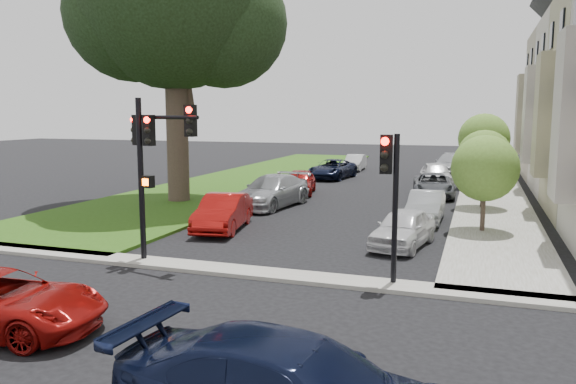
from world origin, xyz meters
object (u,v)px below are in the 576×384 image
(car_parked_2, at_px, (433,185))
(car_parked_5, at_px, (223,212))
(small_tree_a, at_px, (485,168))
(car_parked_4, at_px, (451,164))
(small_tree_c, at_px, (484,139))
(car_parked_8, at_px, (332,169))
(traffic_signal_secondary, at_px, (390,181))
(car_parked_6, at_px, (272,191))
(car_parked_3, at_px, (436,174))
(car_parked_9, at_px, (355,163))
(traffic_signal_main, at_px, (152,150))
(car_parked_0, at_px, (403,228))
(car_parked_1, at_px, (426,207))
(small_tree_b, at_px, (484,157))
(car_parked_7, at_px, (300,182))

(car_parked_2, height_order, car_parked_5, car_parked_5)
(small_tree_a, relative_size, car_parked_4, 0.71)
(small_tree_c, height_order, car_parked_8, small_tree_c)
(car_parked_4, relative_size, car_parked_5, 1.23)
(traffic_signal_secondary, distance_m, car_parked_6, 13.43)
(car_parked_3, xyz_separation_m, car_parked_9, (-6.91, 7.87, -0.12))
(small_tree_a, distance_m, traffic_signal_main, 12.40)
(car_parked_6, xyz_separation_m, car_parked_9, (0.17, 18.81, -0.14))
(car_parked_0, bearing_deg, car_parked_9, 115.32)
(car_parked_2, relative_size, car_parked_5, 1.08)
(traffic_signal_main, height_order, traffic_signal_secondary, traffic_signal_main)
(car_parked_3, distance_m, car_parked_5, 18.14)
(small_tree_c, relative_size, car_parked_0, 1.19)
(traffic_signal_main, relative_size, car_parked_1, 1.29)
(traffic_signal_secondary, relative_size, car_parked_6, 0.76)
(small_tree_c, distance_m, car_parked_9, 12.91)
(small_tree_b, relative_size, car_parked_9, 0.99)
(car_parked_7, xyz_separation_m, car_parked_8, (-0.07, 7.83, -0.02))
(car_parked_9, bearing_deg, small_tree_b, -61.34)
(car_parked_2, distance_m, car_parked_6, 9.48)
(car_parked_0, distance_m, car_parked_8, 20.35)
(small_tree_b, xyz_separation_m, small_tree_c, (0.00, 8.13, 0.51))
(car_parked_5, height_order, car_parked_6, car_parked_6)
(car_parked_6, bearing_deg, car_parked_5, -80.37)
(small_tree_c, bearing_deg, small_tree_b, -90.00)
(small_tree_b, distance_m, small_tree_c, 8.15)
(car_parked_1, height_order, car_parked_8, car_parked_8)
(car_parked_2, xyz_separation_m, car_parked_9, (-7.13, 12.76, -0.01))
(traffic_signal_main, xyz_separation_m, traffic_signal_secondary, (7.20, -0.04, -0.65))
(car_parked_0, distance_m, car_parked_7, 13.32)
(car_parked_1, relative_size, car_parked_9, 1.02)
(small_tree_c, bearing_deg, car_parked_1, -100.74)
(car_parked_7, bearing_deg, car_parked_5, -100.30)
(car_parked_1, bearing_deg, car_parked_3, 92.71)
(car_parked_1, bearing_deg, car_parked_8, 119.18)
(car_parked_1, relative_size, car_parked_3, 0.88)
(small_tree_c, height_order, car_parked_7, small_tree_c)
(small_tree_a, xyz_separation_m, car_parked_5, (-9.72, -2.65, -1.81))
(car_parked_4, bearing_deg, car_parked_3, -86.97)
(traffic_signal_secondary, relative_size, car_parked_1, 1.04)
(traffic_signal_secondary, relative_size, car_parked_7, 0.99)
(car_parked_3, bearing_deg, car_parked_1, -98.23)
(car_parked_4, height_order, car_parked_9, car_parked_4)
(car_parked_0, bearing_deg, small_tree_c, 90.87)
(car_parked_7, bearing_deg, small_tree_a, -50.05)
(traffic_signal_main, relative_size, car_parked_3, 1.14)
(traffic_signal_secondary, bearing_deg, car_parked_6, 124.12)
(small_tree_c, height_order, car_parked_4, small_tree_c)
(small_tree_b, distance_m, car_parked_8, 14.34)
(small_tree_b, height_order, car_parked_0, small_tree_b)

